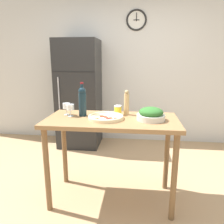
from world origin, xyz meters
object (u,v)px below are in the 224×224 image
object	(u,v)px
refrigerator	(79,94)
wine_bottle	(82,101)
pepper_mill	(127,103)
salad_bowl	(151,114)
salt_canister	(118,110)
wine_glass_near	(70,108)
wine_glass_far	(66,106)
homemade_pizza	(106,117)

from	to	relation	value
refrigerator	wine_bottle	distance (m)	1.54
pepper_mill	salad_bowl	world-z (taller)	pepper_mill
refrigerator	salt_canister	size ratio (longest dim) A/B	17.37
refrigerator	wine_bottle	bearing A→B (deg)	-73.60
refrigerator	wine_glass_near	size ratio (longest dim) A/B	14.13
wine_glass_far	pepper_mill	world-z (taller)	pepper_mill
wine_bottle	homemade_pizza	bearing A→B (deg)	-19.64
wine_bottle	pepper_mill	size ratio (longest dim) A/B	1.32
pepper_mill	salad_bowl	size ratio (longest dim) A/B	0.96
homemade_pizza	wine_bottle	bearing A→B (deg)	160.36
pepper_mill	salad_bowl	xyz separation A→B (m)	(0.25, -0.18, -0.07)
refrigerator	salt_canister	xyz separation A→B (m)	(0.80, -1.39, 0.06)
wine_glass_far	salt_canister	distance (m)	0.56
salad_bowl	homemade_pizza	bearing A→B (deg)	-178.55
wine_bottle	salad_bowl	xyz separation A→B (m)	(0.71, -0.08, -0.11)
refrigerator	wine_bottle	xyz separation A→B (m)	(0.43, -1.47, 0.17)
salt_canister	salad_bowl	bearing A→B (deg)	-24.81
wine_bottle	salad_bowl	world-z (taller)	wine_bottle
pepper_mill	homemade_pizza	distance (m)	0.30
refrigerator	pepper_mill	bearing A→B (deg)	-56.83
salad_bowl	salt_canister	distance (m)	0.38
pepper_mill	wine_glass_near	bearing A→B (deg)	-166.80
wine_glass_far	salad_bowl	world-z (taller)	salad_bowl
wine_bottle	homemade_pizza	world-z (taller)	wine_bottle
wine_bottle	salad_bowl	size ratio (longest dim) A/B	1.27
refrigerator	salad_bowl	bearing A→B (deg)	-53.51
pepper_mill	wine_bottle	bearing A→B (deg)	-167.58
salt_canister	wine_glass_far	bearing A→B (deg)	-174.25
wine_glass_far	homemade_pizza	bearing A→B (deg)	-14.45
salad_bowl	wine_glass_near	bearing A→B (deg)	176.76
refrigerator	homemade_pizza	xyz separation A→B (m)	(0.69, -1.56, 0.03)
wine_glass_near	salt_canister	distance (m)	0.51
salad_bowl	wine_glass_far	bearing A→B (deg)	173.42
wine_glass_near	wine_bottle	bearing A→B (deg)	16.09
salt_canister	wine_bottle	bearing A→B (deg)	-168.26
refrigerator	pepper_mill	size ratio (longest dim) A/B	6.77
wine_glass_near	salad_bowl	world-z (taller)	salad_bowl
refrigerator	pepper_mill	world-z (taller)	refrigerator
wine_bottle	salt_canister	size ratio (longest dim) A/B	3.40
homemade_pizza	salt_canister	xyz separation A→B (m)	(0.11, 0.17, 0.03)
wine_bottle	pepper_mill	bearing A→B (deg)	12.42
wine_glass_near	homemade_pizza	world-z (taller)	wine_glass_near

